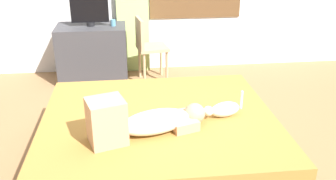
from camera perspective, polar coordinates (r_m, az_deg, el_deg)
The scene contains 8 objects.
ground_plane at distance 3.42m, azimuth 0.21°, elevation -10.47°, with size 16.00×16.00×0.00m, color olive.
bed at distance 3.25m, azimuth -1.36°, elevation -7.69°, with size 2.00×1.77×0.46m.
person_lying at distance 2.83m, azimuth -3.79°, elevation -4.73°, with size 0.93×0.49×0.34m.
cat at distance 3.13m, azimuth 8.45°, elevation -2.96°, with size 0.35×0.16×0.21m.
desk at distance 5.10m, azimuth -11.45°, elevation 5.56°, with size 0.90×0.56×0.74m.
tv_monitor at distance 4.96m, azimuth -11.92°, elevation 11.63°, with size 0.48×0.10×0.35m.
cup at distance 4.94m, azimuth -8.41°, elevation 10.17°, with size 0.07×0.07×0.08m, color teal.
chair_by_desk at distance 4.91m, azimuth -3.18°, elevation 6.99°, with size 0.43×0.43×0.86m.
Camera 1 is at (-0.34, -2.80, 1.92)m, focal length 39.75 mm.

